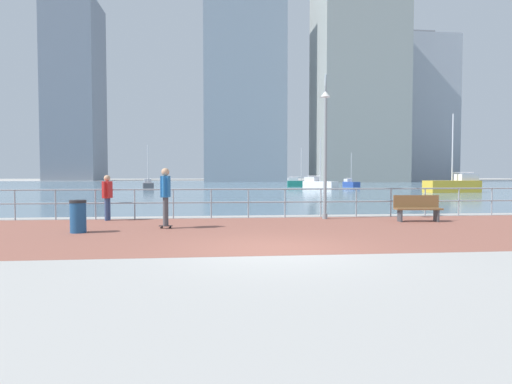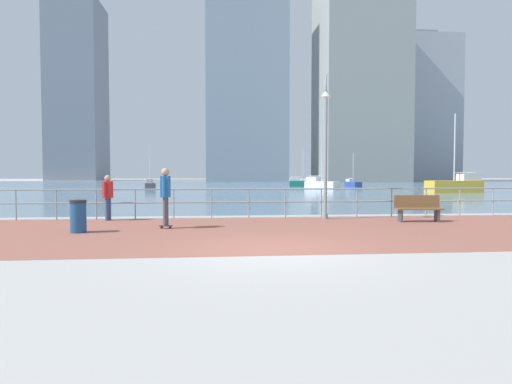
% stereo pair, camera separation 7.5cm
% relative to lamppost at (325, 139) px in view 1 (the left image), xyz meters
% --- Properties ---
extents(ground, '(220.00, 220.00, 0.00)m').
position_rel_lamppost_xyz_m(ground, '(-2.76, 33.92, -2.93)').
color(ground, '#ADAAA5').
extents(brick_paving, '(28.00, 7.52, 0.01)m').
position_rel_lamppost_xyz_m(brick_paving, '(-2.76, -3.00, -2.93)').
color(brick_paving, '#935647').
rests_on(brick_paving, ground).
extents(harbor_water, '(180.00, 88.00, 0.00)m').
position_rel_lamppost_xyz_m(harbor_water, '(-2.76, 45.76, -2.93)').
color(harbor_water, slate).
rests_on(harbor_water, ground).
extents(waterfront_railing, '(25.25, 0.06, 1.12)m').
position_rel_lamppost_xyz_m(waterfront_railing, '(-2.76, 0.76, -2.16)').
color(waterfront_railing, '#8C99A3').
rests_on(waterfront_railing, ground).
extents(lamppost, '(0.43, 0.80, 5.30)m').
position_rel_lamppost_xyz_m(lamppost, '(0.00, 0.00, 0.00)').
color(lamppost, gray).
rests_on(lamppost, ground).
extents(skateboarder, '(0.41, 0.56, 1.85)m').
position_rel_lamppost_xyz_m(skateboarder, '(-5.52, -2.11, -1.81)').
color(skateboarder, black).
rests_on(skateboarder, ground).
extents(bystander, '(0.31, 0.56, 1.63)m').
position_rel_lamppost_xyz_m(bystander, '(-7.85, 0.41, -1.98)').
color(bystander, '#384C7A').
rests_on(bystander, ground).
extents(trash_bin, '(0.46, 0.46, 0.93)m').
position_rel_lamppost_xyz_m(trash_bin, '(-7.89, -2.81, -2.46)').
color(trash_bin, navy).
rests_on(trash_bin, ground).
extents(park_bench, '(1.63, 0.58, 0.92)m').
position_rel_lamppost_xyz_m(park_bench, '(3.04, -1.04, -2.45)').
color(park_bench, brown).
rests_on(park_bench, ground).
extents(sailboat_navy, '(3.41, 3.97, 5.66)m').
position_rel_lamppost_xyz_m(sailboat_navy, '(7.56, 30.83, -2.39)').
color(sailboat_navy, white).
rests_on(sailboat_navy, ground).
extents(sailboat_yellow, '(1.37, 3.23, 4.39)m').
position_rel_lamppost_xyz_m(sailboat_yellow, '(13.45, 37.80, -2.51)').
color(sailboat_yellow, '#284799').
rests_on(sailboat_yellow, ground).
extents(sailboat_white, '(3.72, 1.44, 5.11)m').
position_rel_lamppost_xyz_m(sailboat_white, '(7.32, 39.92, -2.44)').
color(sailboat_white, '#197266').
rests_on(sailboat_white, ground).
extents(sailboat_ivory, '(5.19, 2.18, 7.06)m').
position_rel_lamppost_xyz_m(sailboat_ivory, '(17.56, 21.28, -2.26)').
color(sailboat_ivory, gold).
rests_on(sailboat_ivory, ground).
extents(sailboat_blue, '(1.64, 3.53, 4.77)m').
position_rel_lamppost_xyz_m(sailboat_blue, '(-10.95, 30.90, -2.48)').
color(sailboat_blue, '#595960').
rests_on(sailboat_blue, ground).
extents(tower_beige, '(12.45, 14.72, 47.75)m').
position_rel_lamppost_xyz_m(tower_beige, '(-39.52, 100.25, 20.11)').
color(tower_beige, slate).
rests_on(tower_beige, ground).
extents(tower_slate, '(15.04, 15.67, 37.78)m').
position_rel_lamppost_xyz_m(tower_slate, '(48.66, 91.69, 15.12)').
color(tower_slate, '#A3A8B2').
rests_on(tower_slate, ground).
extents(tower_concrete, '(17.55, 15.16, 43.40)m').
position_rel_lamppost_xyz_m(tower_concrete, '(26.84, 74.62, 17.94)').
color(tower_concrete, '#939993').
rests_on(tower_concrete, ground).
extents(tower_brick, '(17.44, 13.18, 42.42)m').
position_rel_lamppost_xyz_m(tower_brick, '(2.76, 80.12, 17.44)').
color(tower_brick, '#8493A3').
rests_on(tower_brick, ground).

